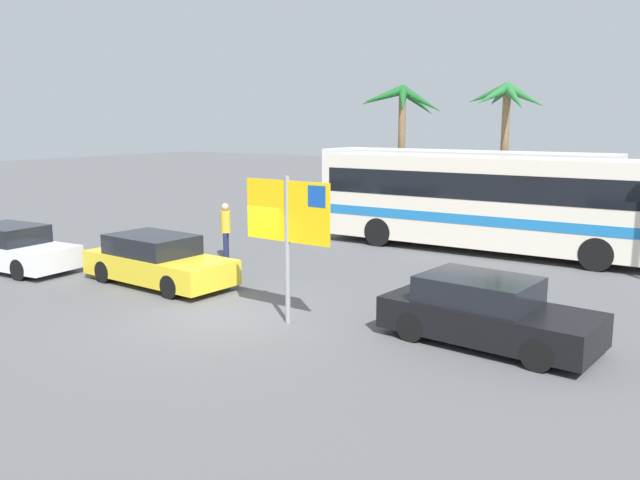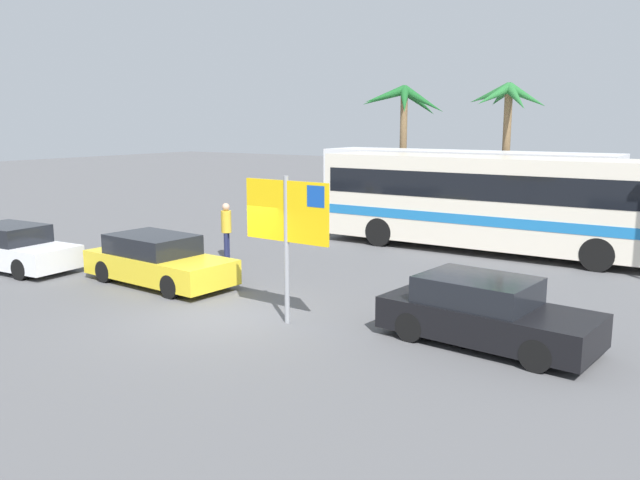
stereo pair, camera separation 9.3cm
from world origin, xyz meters
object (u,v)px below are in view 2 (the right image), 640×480
at_px(bus_front_coach, 492,199).
at_px(pedestrian_crossing_lot, 226,226).
at_px(bus_rear_coach, 463,186).
at_px(car_black, 485,313).
at_px(car_white, 13,248).
at_px(car_yellow, 158,261).
at_px(ferry_sign, 288,217).

distance_m(bus_front_coach, pedestrian_crossing_lot, 8.78).
xyz_separation_m(bus_rear_coach, car_black, (5.51, -12.72, -1.15)).
height_order(bus_front_coach, bus_rear_coach, same).
distance_m(bus_rear_coach, car_white, 16.35).
relative_size(bus_front_coach, car_black, 2.71).
xyz_separation_m(bus_front_coach, bus_rear_coach, (-2.44, 3.62, 0.00)).
distance_m(car_yellow, pedestrian_crossing_lot, 3.48).
relative_size(bus_rear_coach, ferry_sign, 3.63).
bearing_deg(car_black, ferry_sign, -159.81).
height_order(bus_rear_coach, car_white, bus_rear_coach).
height_order(ferry_sign, car_yellow, ferry_sign).
bearing_deg(bus_rear_coach, ferry_sign, -83.73).
xyz_separation_m(ferry_sign, car_yellow, (-5.03, 0.91, -1.69)).
relative_size(bus_rear_coach, car_white, 2.81).
relative_size(car_yellow, pedestrian_crossing_lot, 2.50).
bearing_deg(car_black, car_white, -169.17).
bearing_deg(ferry_sign, pedestrian_crossing_lot, 145.33).
relative_size(bus_front_coach, bus_rear_coach, 1.00).
distance_m(car_black, pedestrian_crossing_lot, 10.14).
distance_m(bus_front_coach, car_white, 15.04).
bearing_deg(car_yellow, ferry_sign, -6.31).
xyz_separation_m(bus_front_coach, pedestrian_crossing_lot, (-6.52, -5.83, -0.71)).
height_order(bus_rear_coach, pedestrian_crossing_lot, bus_rear_coach).
xyz_separation_m(car_black, car_white, (-13.88, -1.28, -0.00)).
bearing_deg(car_white, pedestrian_crossing_lot, 43.34).
height_order(bus_front_coach, pedestrian_crossing_lot, bus_front_coach).
xyz_separation_m(car_yellow, pedestrian_crossing_lot, (-0.56, 3.40, 0.43)).
height_order(ferry_sign, car_white, ferry_sign).
bearing_deg(ferry_sign, bus_front_coach, 87.74).
height_order(car_black, car_white, same).
height_order(bus_front_coach, car_white, bus_front_coach).
bearing_deg(car_yellow, bus_front_coach, 61.09).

